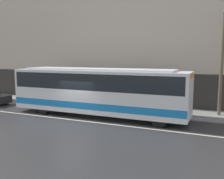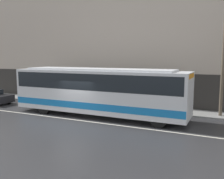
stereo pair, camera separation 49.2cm
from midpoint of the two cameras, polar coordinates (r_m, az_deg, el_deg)
The scene contains 7 objects.
ground_plane at distance 16.64m, azimuth -9.65°, elevation -6.88°, with size 60.00×60.00×0.00m, color #2D2D30.
sidewalk at distance 20.99m, azimuth -1.96°, elevation -3.62°, with size 60.00×2.25×0.12m.
building_facade at distance 21.89m, azimuth -0.56°, elevation 13.82°, with size 60.00×0.35×13.46m.
lane_stripe at distance 16.64m, azimuth -9.65°, elevation -6.87°, with size 54.00×0.14×0.01m.
transit_bus at distance 17.27m, azimuth -4.09°, elevation 0.03°, with size 12.43×2.61×3.31m.
utility_pole_near at distance 18.29m, azimuth 23.05°, elevation 5.26°, with size 0.22×0.22×6.91m.
pedestrian_waiting at distance 20.06m, azimuth 3.55°, elevation -1.74°, with size 0.36×0.36×1.65m.
Camera 1 is at (8.67, -13.55, 4.08)m, focal length 40.00 mm.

